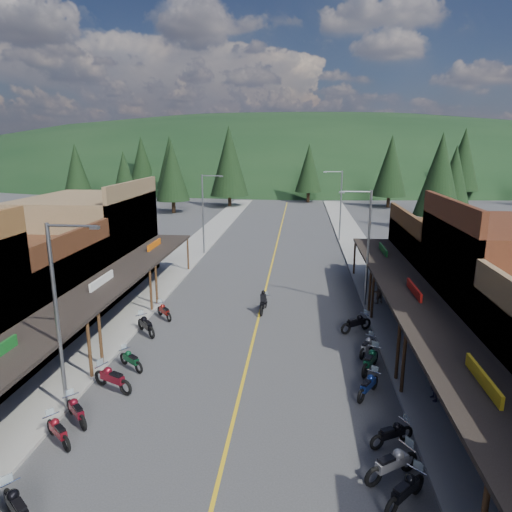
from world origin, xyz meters
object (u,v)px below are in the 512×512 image
(pine_3, at_px, (309,168))
(pine_9, at_px, (454,177))
(streetlight_0, at_px, (60,310))
(pedestrian_east_a, at_px, (436,381))
(pine_0, at_px, (76,168))
(pine_8, at_px, (125,180))
(streetlight_1, at_px, (204,211))
(bike_west_7, at_px, (131,359))
(rider_on_bike, at_px, (263,303))
(bike_east_7, at_px, (370,359))
(bike_west_6, at_px, (112,377))
(bike_east_3, at_px, (405,489))
(bike_west_3, at_px, (17,506))
(bike_east_5, at_px, (392,433))
(bike_east_9, at_px, (356,322))
(pedestrian_east_b, at_px, (378,292))
(pine_5, at_px, (463,159))
(shop_west_3, at_px, (91,241))
(pine_11, at_px, (440,174))
(shop_west_2, at_px, (20,291))
(bike_east_4, at_px, (392,462))
(pine_1, at_px, (170,163))
(bike_west_5, at_px, (76,409))
(shop_east_3, at_px, (453,262))
(pine_10, at_px, (172,171))
(bike_west_4, at_px, (58,430))
(streetlight_3, at_px, (340,202))
(bike_west_8, at_px, (146,324))
(pine_7, at_px, (142,161))
(streetlight_2, at_px, (366,243))
(pine_4, at_px, (391,166))
(pine_2, at_px, (229,161))
(bike_west_9, at_px, (164,310))
(bike_east_6, at_px, (368,384))

(pine_3, xyz_separation_m, pine_9, (20.00, -21.00, -0.10))
(streetlight_0, bearing_deg, pedestrian_east_a, 7.62)
(pine_0, distance_m, pine_8, 28.43)
(streetlight_1, bearing_deg, bike_west_7, -87.03)
(rider_on_bike, bearing_deg, streetlight_0, -114.62)
(pedestrian_east_a, bearing_deg, bike_east_7, -145.52)
(bike_west_6, xyz_separation_m, bike_east_3, (11.73, -5.70, -0.07))
(bike_west_3, bearing_deg, pine_0, 64.17)
(streetlight_0, xyz_separation_m, bike_east_5, (13.04, -1.06, -3.93))
(bike_east_5, xyz_separation_m, bike_east_9, (-0.10, 10.59, 0.08))
(pine_3, xyz_separation_m, pedestrian_east_b, (3.99, -57.59, -5.52))
(pine_5, bearing_deg, bike_west_6, -117.55)
(shop_west_3, bearing_deg, pine_11, 38.32)
(shop_west_2, xyz_separation_m, pine_5, (47.75, 70.30, 5.46))
(streetlight_0, distance_m, bike_east_4, 13.57)
(pine_8, bearing_deg, pine_1, 93.81)
(bike_east_7, distance_m, rider_on_bike, 9.62)
(bike_west_3, height_order, bike_west_5, bike_west_3)
(pine_1, distance_m, bike_east_5, 83.00)
(pine_0, xyz_separation_m, bike_east_3, (45.94, -71.99, -5.90))
(bike_west_7, bearing_deg, pine_9, 5.83)
(shop_east_3, xyz_separation_m, pine_10, (-31.75, 38.70, 4.25))
(streetlight_0, bearing_deg, pine_1, 102.64)
(bike_west_4, height_order, rider_on_bike, rider_on_bike)
(streetlight_3, xyz_separation_m, pine_3, (-2.95, 36.00, 2.02))
(shop_west_3, bearing_deg, bike_west_8, -51.42)
(shop_west_3, distance_m, bike_east_5, 27.22)
(pine_7, height_order, bike_east_9, pine_7)
(streetlight_0, xyz_separation_m, bike_west_6, (1.16, 1.71, -3.81))
(streetlight_2, relative_size, pine_9, 0.74)
(pine_11, height_order, bike_east_7, pine_11)
(pine_3, height_order, pine_4, pine_4)
(pine_10, relative_size, bike_west_4, 5.98)
(bike_west_8, bearing_deg, bike_east_7, -56.38)
(pine_2, relative_size, bike_west_9, 7.32)
(bike_east_5, bearing_deg, pine_7, 175.99)
(bike_west_3, bearing_deg, pedestrian_east_a, -21.57)
(pine_3, distance_m, bike_east_7, 67.61)
(bike_west_3, bearing_deg, streetlight_1, 41.51)
(shop_west_2, relative_size, bike_east_4, 4.95)
(shop_east_3, distance_m, pine_0, 74.00)
(shop_west_3, xyz_separation_m, pine_7, (-18.22, 64.70, 3.72))
(shop_east_3, distance_m, bike_west_6, 25.07)
(streetlight_2, height_order, bike_east_7, streetlight_2)
(bike_west_5, xyz_separation_m, bike_east_7, (12.37, 5.47, 0.06))
(pine_11, bearing_deg, bike_east_9, -112.12)
(pine_0, relative_size, pine_7, 0.88)
(pine_4, height_order, bike_west_6, pine_4)
(bike_east_6, bearing_deg, pine_5, 101.04)
(streetlight_2, bearing_deg, streetlight_1, 134.80)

